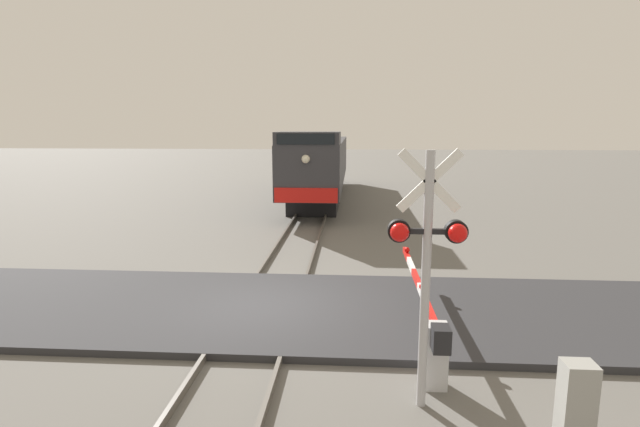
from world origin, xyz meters
TOP-DOWN VIEW (x-y plane):
  - ground_plane at (0.00, 0.00)m, footprint 160.00×160.00m
  - rail_track_left at (-0.72, 0.00)m, footprint 0.08×80.00m
  - rail_track_right at (0.72, 0.00)m, footprint 0.08×80.00m
  - road_surface at (0.00, 0.00)m, footprint 36.00×5.06m
  - locomotive at (0.00, 18.35)m, footprint 2.88×17.70m
  - crossing_signal at (3.14, -3.73)m, footprint 1.18×0.33m
  - crossing_gate at (3.45, -2.37)m, footprint 0.36×5.89m
  - utility_cabinet at (4.95, -4.88)m, footprint 0.40×0.35m

SIDE VIEW (x-z plane):
  - ground_plane at x=0.00m, z-range 0.00..0.00m
  - rail_track_left at x=-0.72m, z-range 0.00..0.15m
  - rail_track_right at x=0.72m, z-range 0.00..0.15m
  - road_surface at x=0.00m, z-range 0.00..0.15m
  - utility_cabinet at x=4.95m, z-range 0.00..1.37m
  - crossing_gate at x=3.45m, z-range 0.15..1.39m
  - locomotive at x=0.00m, z-range 0.08..4.16m
  - crossing_signal at x=3.14m, z-range 0.49..4.52m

